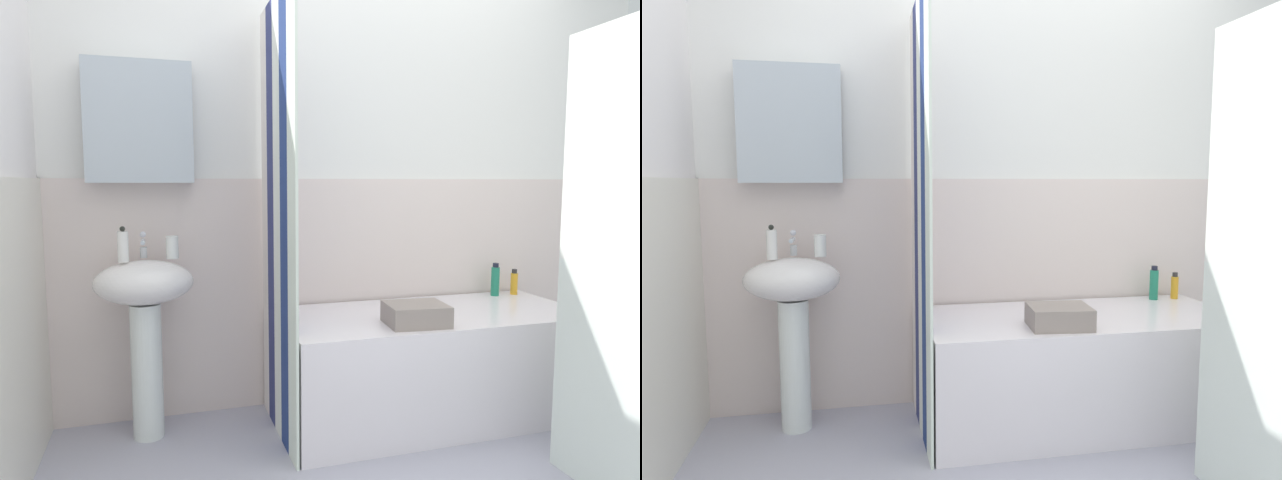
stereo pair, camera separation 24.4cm
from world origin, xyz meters
TOP-DOWN VIEW (x-y plane):
  - wall_back_tiled at (-0.07, 1.26)m, footprint 3.60×0.18m
  - sink at (-1.09, 1.03)m, footprint 0.44×0.34m
  - faucet at (-1.09, 1.11)m, footprint 0.03×0.12m
  - soap_dispenser at (-1.18, 1.01)m, footprint 0.05×0.05m
  - toothbrush_cup at (-0.96, 1.07)m, footprint 0.06×0.06m
  - bathtub at (0.28, 0.87)m, footprint 1.54×0.69m
  - shower_curtain at (-0.50, 0.87)m, footprint 0.01×0.69m
  - lotion_bottle at (0.95, 1.13)m, footprint 0.04×0.04m
  - body_wash_bottle at (0.83, 1.13)m, footprint 0.05×0.05m
  - towel_folded at (0.10, 0.68)m, footprint 0.29×0.25m

SIDE VIEW (x-z plane):
  - bathtub at x=0.28m, z-range 0.00..0.53m
  - towel_folded at x=0.10m, z-range 0.53..0.63m
  - lotion_bottle at x=0.95m, z-range 0.53..0.67m
  - sink at x=-1.09m, z-range 0.19..1.02m
  - body_wash_bottle at x=0.83m, z-range 0.53..0.71m
  - toothbrush_cup at x=-0.96m, z-range 0.83..0.93m
  - faucet at x=-1.09m, z-range 0.83..0.95m
  - soap_dispenser at x=-1.18m, z-range 0.82..0.98m
  - shower_curtain at x=-0.50m, z-range 0.00..2.00m
  - wall_back_tiled at x=-0.07m, z-range -0.06..2.34m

